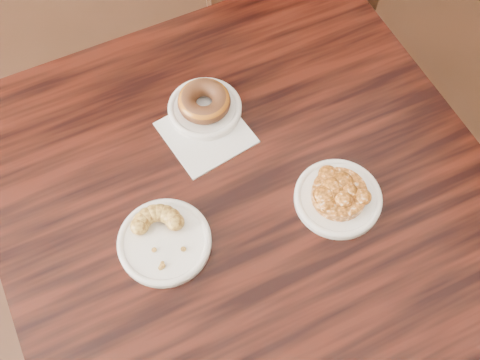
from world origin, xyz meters
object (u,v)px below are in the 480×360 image
object	(u,v)px
apple_fritter	(340,193)
cruller_fragment	(163,237)
glazed_donut	(204,101)
cafe_table	(244,264)

from	to	relation	value
apple_fritter	cruller_fragment	bearing A→B (deg)	178.09
glazed_donut	apple_fritter	size ratio (longest dim) A/B	0.74
cafe_table	glazed_donut	distance (m)	0.45
glazed_donut	cruller_fragment	size ratio (longest dim) A/B	0.95
cafe_table	glazed_donut	bearing A→B (deg)	88.56
cafe_table	cruller_fragment	size ratio (longest dim) A/B	8.26
cafe_table	cruller_fragment	distance (m)	0.44
glazed_donut	cruller_fragment	world-z (taller)	glazed_donut
cruller_fragment	glazed_donut	bearing A→B (deg)	60.08
cafe_table	apple_fritter	distance (m)	0.44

